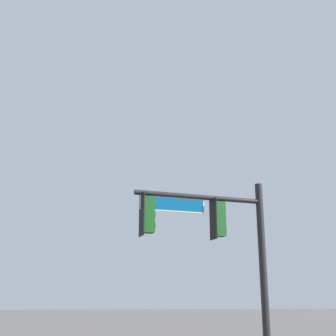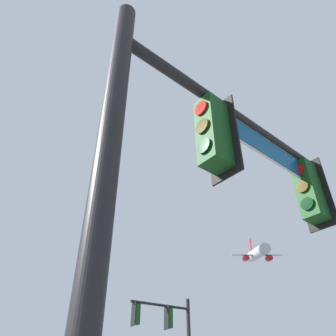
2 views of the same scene
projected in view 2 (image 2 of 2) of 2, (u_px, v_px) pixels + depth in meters
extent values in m
cylinder|color=black|center=(102.00, 194.00, 2.73)|extent=(0.24, 0.24, 5.58)
cylinder|color=black|center=(238.00, 117.00, 5.11)|extent=(4.27, 0.40, 0.16)
cube|color=black|center=(223.00, 138.00, 4.49)|extent=(0.06, 0.52, 1.30)
cube|color=#144719|center=(213.00, 133.00, 4.39)|extent=(0.38, 0.34, 1.10)
cylinder|color=#144719|center=(210.00, 101.00, 4.74)|extent=(0.04, 0.04, 0.12)
cylinder|color=red|center=(201.00, 108.00, 4.47)|extent=(0.04, 0.22, 0.22)
cylinder|color=#392D05|center=(202.00, 126.00, 4.28)|extent=(0.04, 0.22, 0.22)
cylinder|color=black|center=(204.00, 146.00, 4.09)|extent=(0.04, 0.22, 0.22)
cube|color=black|center=(315.00, 194.00, 5.71)|extent=(0.06, 0.52, 1.30)
cube|color=#144719|center=(309.00, 190.00, 5.61)|extent=(0.38, 0.34, 1.10)
cylinder|color=#144719|center=(300.00, 162.00, 5.96)|extent=(0.04, 0.04, 0.12)
cylinder|color=red|center=(298.00, 170.00, 5.70)|extent=(0.04, 0.22, 0.22)
cylinder|color=#392D05|center=(302.00, 186.00, 5.51)|extent=(0.04, 0.22, 0.22)
cylinder|color=black|center=(307.00, 204.00, 5.32)|extent=(0.04, 0.22, 0.22)
cube|color=#0A4C7F|center=(277.00, 155.00, 5.41)|extent=(2.05, 0.16, 0.38)
cube|color=white|center=(277.00, 155.00, 5.41)|extent=(2.10, 0.14, 0.44)
cylinder|color=black|center=(161.00, 305.00, 19.86)|extent=(3.97, 0.95, 0.16)
cube|color=black|center=(166.00, 318.00, 19.65)|extent=(0.13, 0.52, 1.30)
cube|color=#144719|center=(169.00, 318.00, 19.73)|extent=(0.42, 0.38, 1.10)
cylinder|color=#144719|center=(169.00, 307.00, 20.08)|extent=(0.04, 0.04, 0.12)
cylinder|color=red|center=(172.00, 313.00, 20.00)|extent=(0.07, 0.22, 0.22)
cylinder|color=#392D05|center=(172.00, 318.00, 19.81)|extent=(0.07, 0.22, 0.22)
cylinder|color=black|center=(172.00, 324.00, 19.62)|extent=(0.07, 0.22, 0.22)
cube|color=black|center=(133.00, 314.00, 18.71)|extent=(0.13, 0.52, 1.30)
cube|color=#144719|center=(136.00, 314.00, 18.79)|extent=(0.42, 0.38, 1.10)
cylinder|color=#144719|center=(137.00, 303.00, 19.14)|extent=(0.04, 0.04, 0.12)
cylinder|color=red|center=(140.00, 308.00, 19.06)|extent=(0.07, 0.22, 0.22)
cylinder|color=#392D05|center=(139.00, 315.00, 18.87)|extent=(0.07, 0.22, 0.22)
cylinder|color=black|center=(139.00, 321.00, 18.68)|extent=(0.07, 0.22, 0.22)
cylinder|color=#B2B7C1|center=(257.00, 253.00, 138.60)|extent=(16.90, 18.03, 8.24)
cone|color=#B2B7C1|center=(264.00, 249.00, 129.51)|extent=(6.71, 6.76, 5.17)
cone|color=#B2B7C1|center=(252.00, 257.00, 147.69)|extent=(6.01, 6.05, 4.65)
cube|color=#B2B7C1|center=(257.00, 255.00, 139.45)|extent=(18.42, 17.11, 0.87)
cube|color=#B2B7C1|center=(252.00, 256.00, 147.43)|extent=(7.01, 6.61, 0.52)
cube|color=maroon|center=(251.00, 245.00, 149.29)|extent=(2.44, 2.67, 6.07)
cylinder|color=maroon|center=(246.00, 258.00, 138.21)|extent=(4.34, 4.44, 3.04)
cylinder|color=maroon|center=(269.00, 258.00, 138.30)|extent=(4.34, 4.44, 3.04)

